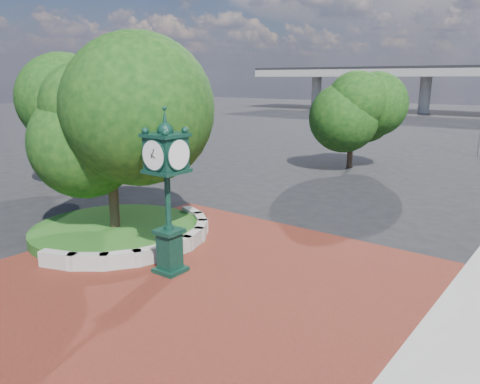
% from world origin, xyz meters
% --- Properties ---
extents(ground, '(200.00, 200.00, 0.00)m').
position_xyz_m(ground, '(0.00, 0.00, 0.00)').
color(ground, black).
rests_on(ground, ground).
extents(plaza, '(12.00, 12.00, 0.04)m').
position_xyz_m(plaza, '(0.00, -1.00, 0.02)').
color(plaza, '#602517').
rests_on(plaza, ground).
extents(planter_wall, '(2.96, 6.77, 0.54)m').
position_xyz_m(planter_wall, '(-2.71, -0.00, 0.27)').
color(planter_wall, '#9E9B93').
rests_on(planter_wall, ground).
extents(grass_bed, '(6.10, 6.10, 0.40)m').
position_xyz_m(grass_bed, '(-5.00, 0.00, 0.20)').
color(grass_bed, '#144717').
rests_on(grass_bed, ground).
extents(tree_planter, '(5.20, 5.20, 6.33)m').
position_xyz_m(tree_planter, '(-5.00, 0.00, 3.72)').
color(tree_planter, '#38281C').
rests_on(tree_planter, ground).
extents(tree_northwest, '(5.60, 5.60, 6.93)m').
position_xyz_m(tree_northwest, '(-13.00, 5.00, 4.12)').
color(tree_northwest, '#38281C').
rests_on(tree_northwest, ground).
extents(tree_street, '(4.40, 4.40, 5.45)m').
position_xyz_m(tree_street, '(-4.00, 18.00, 3.24)').
color(tree_street, '#38281C').
rests_on(tree_street, ground).
extents(post_clock, '(1.05, 1.05, 4.90)m').
position_xyz_m(post_clock, '(-0.95, -1.12, 2.69)').
color(post_clock, black).
rests_on(post_clock, ground).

